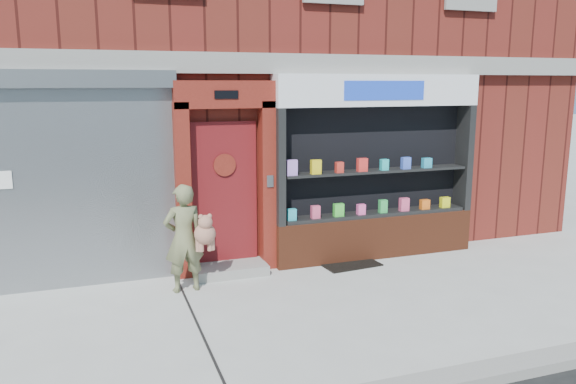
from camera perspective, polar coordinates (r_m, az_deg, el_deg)
name	(u,v)px	position (r m, az deg, el deg)	size (l,w,h in m)	color
ground	(318,309)	(7.38, 3.09, -11.83)	(80.00, 80.00, 0.00)	#9E9E99
building	(214,29)	(12.60, -7.56, 16.10)	(12.00, 8.16, 8.00)	maroon
shutter_bay	(64,168)	(8.30, -21.80, 2.29)	(3.10, 0.30, 3.04)	gray
red_door_bay	(226,178)	(8.47, -6.33, 1.39)	(1.52, 0.58, 2.90)	#5C170F
pharmacy_bay	(375,175)	(9.32, 8.88, 1.67)	(3.50, 0.41, 3.00)	maroon
woman	(186,238)	(7.88, -10.31, -4.58)	(0.71, 0.50, 1.52)	#6A6C47
doormat	(349,263)	(9.15, 6.18, -7.21)	(0.91, 0.64, 0.02)	black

